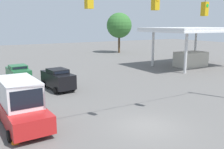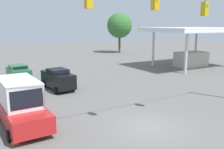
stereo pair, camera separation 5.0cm
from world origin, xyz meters
name	(u,v)px [view 2 (the right image)]	position (x,y,z in m)	size (l,w,h in m)	color
ground_plane	(147,126)	(0.00, 0.00, 0.00)	(140.00, 140.00, 0.00)	#605E5B
overhead_signal_span	(154,42)	(-0.02, 0.35, 5.20)	(21.17, 0.38, 8.39)	#939399
sedan_black_withflow_mid	(58,79)	(1.86, -11.48, 1.04)	(2.31, 4.54, 2.00)	black
sedan_green_withflow_far	(19,73)	(4.52, -16.84, 0.96)	(2.26, 4.14, 1.84)	#236038
box_truck_red_parked_shoulder	(20,103)	(6.62, -4.32, 1.41)	(2.65, 6.31, 2.85)	red
traffic_cone_nearest	(15,137)	(7.43, -1.74, 0.35)	(0.43, 0.43, 0.70)	orange
traffic_cone_second	(10,121)	(7.27, -4.27, 0.35)	(0.43, 0.43, 0.70)	orange
traffic_cone_third	(3,111)	(7.44, -6.37, 0.35)	(0.43, 0.43, 0.70)	orange
traffic_cone_fourth	(0,101)	(7.31, -8.98, 0.35)	(0.43, 0.43, 0.70)	orange
gas_station	(192,38)	(-19.34, -14.33, 4.17)	(13.04, 9.35, 5.72)	silver
tree_horizon_left	(120,25)	(-20.11, -35.58, 5.95)	(5.45, 5.45, 8.69)	#4C3823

